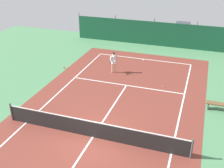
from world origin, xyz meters
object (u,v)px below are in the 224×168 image
at_px(tennis_ball_midcourt, 175,93).
at_px(parked_car, 182,31).
at_px(tennis_net, 93,129).
at_px(tennis_ball_near_player, 163,86).
at_px(water_bottle, 64,68).
at_px(courtside_bench, 220,105).
at_px(tennis_player, 114,61).

relative_size(tennis_ball_midcourt, parked_car, 0.02).
height_order(tennis_net, tennis_ball_midcourt, tennis_net).
relative_size(tennis_net, tennis_ball_near_player, 153.33).
relative_size(tennis_net, water_bottle, 42.17).
xyz_separation_m(tennis_ball_near_player, parked_car, (0.01, 12.09, 0.81)).
bearing_deg(tennis_ball_near_player, courtside_bench, -29.47).
bearing_deg(tennis_ball_midcourt, water_bottle, 171.38).
distance_m(tennis_player, tennis_ball_near_player, 4.42).
bearing_deg(parked_car, courtside_bench, -78.23).
height_order(parked_car, water_bottle, parked_car).
distance_m(tennis_player, water_bottle, 4.20).
xyz_separation_m(tennis_net, water_bottle, (-5.69, 7.66, -0.39)).
relative_size(tennis_ball_near_player, tennis_ball_midcourt, 1.00).
bearing_deg(tennis_net, tennis_ball_near_player, 70.48).
bearing_deg(tennis_ball_near_player, tennis_player, 163.70).
distance_m(tennis_player, courtside_bench, 8.64).
relative_size(parked_car, courtside_bench, 2.68).
distance_m(tennis_player, parked_car, 11.64).
bearing_deg(parked_car, tennis_ball_near_player, -93.17).
height_order(tennis_ball_midcourt, parked_car, parked_car).
bearing_deg(tennis_net, courtside_bench, 38.10).
height_order(tennis_player, water_bottle, tennis_player).
xyz_separation_m(tennis_ball_near_player, water_bottle, (-8.21, 0.56, 0.09)).
height_order(tennis_ball_midcourt, water_bottle, water_bottle).
relative_size(tennis_ball_near_player, water_bottle, 0.28).
bearing_deg(courtside_bench, water_bottle, 167.28).
distance_m(tennis_player, tennis_ball_midcourt, 5.57).
relative_size(tennis_ball_midcourt, water_bottle, 0.28).
height_order(tennis_net, courtside_bench, tennis_net).
bearing_deg(tennis_net, parked_car, 82.50).
bearing_deg(tennis_ball_midcourt, tennis_ball_near_player, 139.29).
distance_m(tennis_net, tennis_ball_near_player, 7.54).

